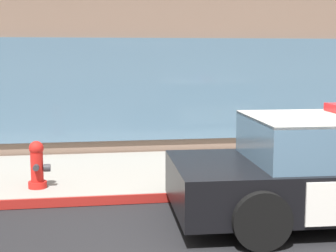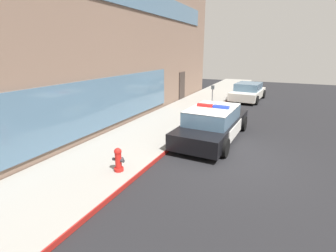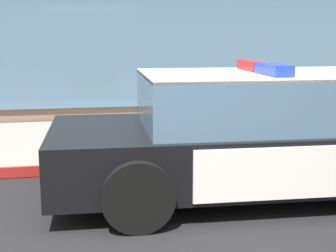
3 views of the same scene
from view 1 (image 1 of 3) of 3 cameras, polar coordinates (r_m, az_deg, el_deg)
sidewalk at (r=9.27m, az=1.90°, el=-5.09°), size 48.00×3.20×0.15m
curb_red_paint at (r=7.74m, az=4.15°, el=-7.78°), size 28.80×0.04×0.14m
fire_hydrant at (r=8.06m, az=-14.34°, el=-4.26°), size 0.34×0.39×0.73m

